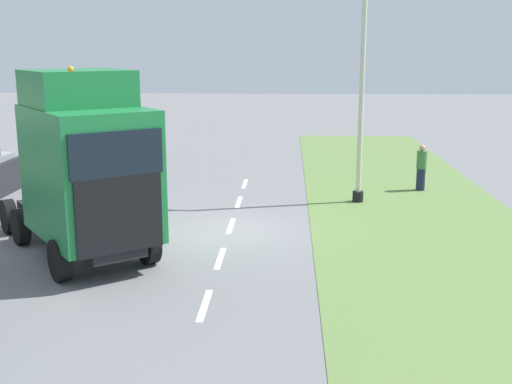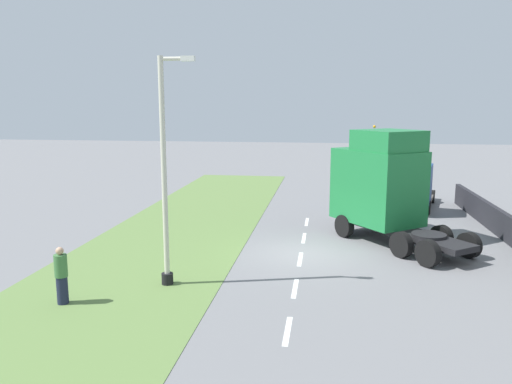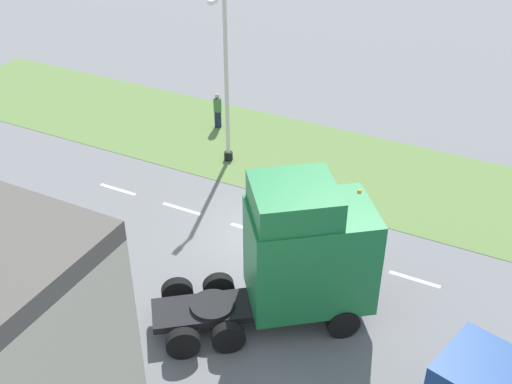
{
  "view_description": "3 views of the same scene",
  "coord_description": "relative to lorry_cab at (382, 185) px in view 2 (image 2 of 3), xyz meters",
  "views": [
    {
      "loc": [
        -1.8,
        18.74,
        5.5
      ],
      "look_at": [
        -0.91,
        1.56,
        1.62
      ],
      "focal_mm": 45.0,
      "sensor_mm": 36.0,
      "label": 1
    },
    {
      "loc": [
        0.93,
        -19.75,
        6.07
      ],
      "look_at": [
        -1.95,
        0.56,
        2.44
      ],
      "focal_mm": 35.0,
      "sensor_mm": 36.0,
      "label": 2
    },
    {
      "loc": [
        17.75,
        8.55,
        14.66
      ],
      "look_at": [
        0.75,
        -0.13,
        2.34
      ],
      "focal_mm": 45.0,
      "sensor_mm": 36.0,
      "label": 3
    }
  ],
  "objects": [
    {
      "name": "ground_plane",
      "position": [
        -3.41,
        -2.8,
        -2.48
      ],
      "size": [
        120.0,
        120.0,
        0.0
      ],
      "primitive_type": "plane",
      "color": "slate",
      "rests_on": "ground"
    },
    {
      "name": "grass_verge",
      "position": [
        -9.41,
        -2.8,
        -2.47
      ],
      "size": [
        7.0,
        44.0,
        0.01
      ],
      "color": "#607F42",
      "rests_on": "ground"
    },
    {
      "name": "lane_markings",
      "position": [
        -3.41,
        -3.5,
        -2.48
      ],
      "size": [
        0.16,
        14.6,
        0.0
      ],
      "color": "white",
      "rests_on": "ground"
    },
    {
      "name": "lorry_cab",
      "position": [
        0.0,
        0.0,
        0.0
      ],
      "size": [
        5.95,
        6.71,
        5.09
      ],
      "rotation": [
        0.0,
        0.0,
        0.65
      ],
      "color": "black",
      "rests_on": "ground"
    },
    {
      "name": "flatbed_truck",
      "position": [
        2.36,
        6.35,
        -1.03
      ],
      "size": [
        3.62,
        6.43,
        2.75
      ],
      "rotation": [
        0.0,
        0.0,
        2.88
      ],
      "color": "navy",
      "rests_on": "ground"
    },
    {
      "name": "lamp_post",
      "position": [
        -7.69,
        -6.93,
        0.95
      ],
      "size": [
        1.32,
        0.39,
        7.57
      ],
      "color": "black",
      "rests_on": "ground"
    },
    {
      "name": "pedestrian",
      "position": [
        -10.4,
        -9.0,
        -1.59
      ],
      "size": [
        0.39,
        0.39,
        1.81
      ],
      "color": "#1E233D",
      "rests_on": "ground"
    }
  ]
}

